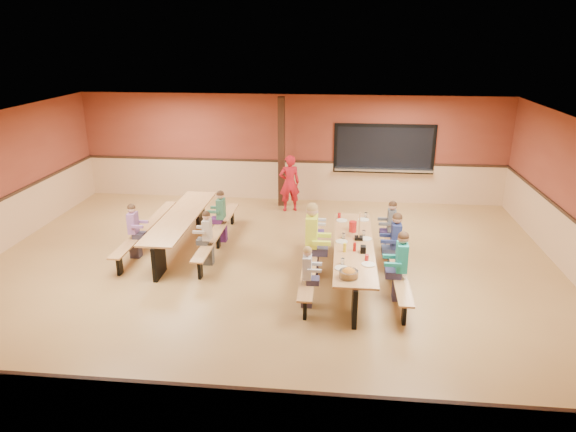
# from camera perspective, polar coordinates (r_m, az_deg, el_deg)

# --- Properties ---
(ground) EXTENTS (12.00, 12.00, 0.00)m
(ground) POSITION_cam_1_polar(r_m,az_deg,el_deg) (10.40, -2.37, -6.44)
(ground) COLOR olive
(ground) RESTS_ON ground
(room_envelope) EXTENTS (12.04, 10.04, 3.02)m
(room_envelope) POSITION_cam_1_polar(r_m,az_deg,el_deg) (10.11, -2.42, -2.93)
(room_envelope) COLOR brown
(room_envelope) RESTS_ON ground
(kitchen_pass_through) EXTENTS (2.78, 0.28, 1.38)m
(kitchen_pass_through) POSITION_cam_1_polar(r_m,az_deg,el_deg) (14.58, 10.62, 7.11)
(kitchen_pass_through) COLOR black
(kitchen_pass_through) RESTS_ON ground
(structural_post) EXTENTS (0.18, 0.18, 3.00)m
(structural_post) POSITION_cam_1_polar(r_m,az_deg,el_deg) (14.07, -0.73, 7.04)
(structural_post) COLOR black
(structural_post) RESTS_ON ground
(cafeteria_table_main) EXTENTS (1.91, 3.70, 0.74)m
(cafeteria_table_main) POSITION_cam_1_polar(r_m,az_deg,el_deg) (10.04, 7.28, -4.27)
(cafeteria_table_main) COLOR #B67F48
(cafeteria_table_main) RESTS_ON ground
(cafeteria_table_second) EXTENTS (1.91, 3.70, 0.74)m
(cafeteria_table_second) POSITION_cam_1_polar(r_m,az_deg,el_deg) (11.76, -11.75, -0.89)
(cafeteria_table_second) COLOR #B67F48
(cafeteria_table_second) RESTS_ON ground
(seated_child_white_left) EXTENTS (0.33, 0.27, 1.12)m
(seated_child_white_left) POSITION_cam_1_polar(r_m,az_deg,el_deg) (9.00, 2.13, -6.82)
(seated_child_white_left) COLOR silver
(seated_child_white_left) RESTS_ON ground
(seated_adult_yellow) EXTENTS (0.50, 0.41, 1.47)m
(seated_adult_yellow) POSITION_cam_1_polar(r_m,az_deg,el_deg) (10.11, 2.64, -2.66)
(seated_adult_yellow) COLOR #E8FF38
(seated_adult_yellow) RESTS_ON ground
(seated_child_grey_left) EXTENTS (0.32, 0.27, 1.12)m
(seated_child_grey_left) POSITION_cam_1_polar(r_m,az_deg,el_deg) (11.07, 2.92, -1.61)
(seated_child_grey_left) COLOR silver
(seated_child_grey_left) RESTS_ON ground
(seated_child_teal_right) EXTENTS (0.41, 0.34, 1.30)m
(seated_child_teal_right) POSITION_cam_1_polar(r_m,az_deg,el_deg) (9.39, 12.45, -5.52)
(seated_child_teal_right) COLOR teal
(seated_child_teal_right) RESTS_ON ground
(seated_child_navy_right) EXTENTS (0.40, 0.33, 1.27)m
(seated_child_navy_right) POSITION_cam_1_polar(r_m,az_deg,el_deg) (10.36, 11.85, -3.12)
(seated_child_navy_right) COLOR navy
(seated_child_navy_right) RESTS_ON ground
(seated_child_char_right) EXTENTS (0.37, 0.30, 1.21)m
(seated_child_char_right) POSITION_cam_1_polar(r_m,az_deg,el_deg) (11.26, 11.38, -1.38)
(seated_child_char_right) COLOR #4C5056
(seated_child_char_right) RESTS_ON ground
(seated_child_purple_sec) EXTENTS (0.36, 0.29, 1.18)m
(seated_child_purple_sec) POSITION_cam_1_polar(r_m,az_deg,el_deg) (11.40, -16.75, -1.64)
(seated_child_purple_sec) COLOR #8D5A95
(seated_child_purple_sec) RESTS_ON ground
(seated_child_green_sec) EXTENTS (0.36, 0.30, 1.20)m
(seated_child_green_sec) POSITION_cam_1_polar(r_m,az_deg,el_deg) (11.87, -7.42, -0.06)
(seated_child_green_sec) COLOR #366F53
(seated_child_green_sec) RESTS_ON ground
(seated_child_tan_sec) EXTENTS (0.34, 0.28, 1.15)m
(seated_child_tan_sec) POSITION_cam_1_polar(r_m,az_deg,el_deg) (10.73, -8.93, -2.46)
(seated_child_tan_sec) COLOR #B8A995
(seated_child_tan_sec) RESTS_ON ground
(standing_woman) EXTENTS (0.65, 0.52, 1.54)m
(standing_woman) POSITION_cam_1_polar(r_m,az_deg,el_deg) (13.80, 0.17, 3.67)
(standing_woman) COLOR #B2141F
(standing_woman) RESTS_ON ground
(punch_pitcher) EXTENTS (0.16, 0.16, 0.22)m
(punch_pitcher) POSITION_cam_1_polar(r_m,az_deg,el_deg) (10.54, 7.21, -1.17)
(punch_pitcher) COLOR red
(punch_pitcher) RESTS_ON cafeteria_table_main
(chip_bowl) EXTENTS (0.32, 0.32, 0.15)m
(chip_bowl) POSITION_cam_1_polar(r_m,az_deg,el_deg) (8.61, 6.76, -6.34)
(chip_bowl) COLOR orange
(chip_bowl) RESTS_ON cafeteria_table_main
(napkin_dispenser) EXTENTS (0.10, 0.14, 0.13)m
(napkin_dispenser) POSITION_cam_1_polar(r_m,az_deg,el_deg) (9.59, 8.35, -3.69)
(napkin_dispenser) COLOR black
(napkin_dispenser) RESTS_ON cafeteria_table_main
(condiment_mustard) EXTENTS (0.06, 0.06, 0.17)m
(condiment_mustard) POSITION_cam_1_polar(r_m,az_deg,el_deg) (9.57, 6.32, -3.51)
(condiment_mustard) COLOR yellow
(condiment_mustard) RESTS_ON cafeteria_table_main
(condiment_ketchup) EXTENTS (0.06, 0.06, 0.17)m
(condiment_ketchup) POSITION_cam_1_polar(r_m,az_deg,el_deg) (9.62, 7.41, -3.42)
(condiment_ketchup) COLOR #B2140F
(condiment_ketchup) RESTS_ON cafeteria_table_main
(table_paddle) EXTENTS (0.16, 0.16, 0.56)m
(table_paddle) POSITION_cam_1_polar(r_m,az_deg,el_deg) (10.15, 7.89, -1.88)
(table_paddle) COLOR black
(table_paddle) RESTS_ON cafeteria_table_main
(place_settings) EXTENTS (0.65, 3.30, 0.11)m
(place_settings) POSITION_cam_1_polar(r_m,az_deg,el_deg) (9.94, 7.35, -2.85)
(place_settings) COLOR beige
(place_settings) RESTS_ON cafeteria_table_main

